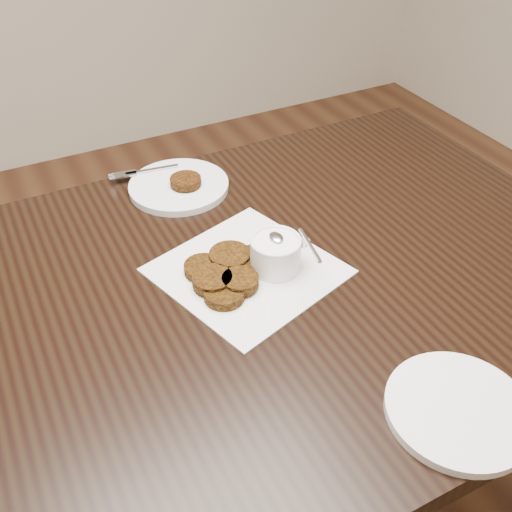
% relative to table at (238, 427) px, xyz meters
% --- Properties ---
extents(table, '(1.35, 0.87, 0.75)m').
position_rel_table_xyz_m(table, '(0.00, 0.00, 0.00)').
color(table, black).
rests_on(table, floor).
extents(napkin, '(0.33, 0.33, 0.00)m').
position_rel_table_xyz_m(napkin, '(0.04, 0.03, 0.38)').
color(napkin, white).
rests_on(napkin, table).
extents(sauce_ramekin, '(0.12, 0.12, 0.12)m').
position_rel_table_xyz_m(sauce_ramekin, '(0.08, 0.02, 0.44)').
color(sauce_ramekin, white).
rests_on(sauce_ramekin, napkin).
extents(patty_cluster, '(0.25, 0.25, 0.02)m').
position_rel_table_xyz_m(patty_cluster, '(-0.00, 0.02, 0.39)').
color(patty_cluster, '#60390C').
rests_on(patty_cluster, napkin).
extents(plate_with_patty, '(0.23, 0.23, 0.03)m').
position_rel_table_xyz_m(plate_with_patty, '(0.03, 0.33, 0.39)').
color(plate_with_patty, silver).
rests_on(plate_with_patty, table).
extents(plate_empty, '(0.24, 0.24, 0.01)m').
position_rel_table_xyz_m(plate_empty, '(0.16, -0.35, 0.38)').
color(plate_empty, white).
rests_on(plate_empty, table).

